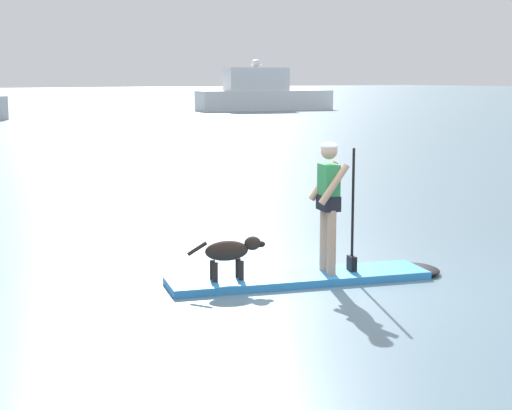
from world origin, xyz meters
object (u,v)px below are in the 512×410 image
person_paddler (330,198)px  dog (230,252)px  moored_boat_far_starboard (263,94)px  paddleboard (315,277)px

person_paddler → dog: person_paddler is taller
person_paddler → moored_boat_far_starboard: (31.42, 46.61, 0.19)m
paddleboard → moored_boat_far_starboard: (31.60, 46.55, 1.25)m
paddleboard → person_paddler: size_ratio=2.20×
paddleboard → dog: bearing=162.1°
paddleboard → moored_boat_far_starboard: 56.28m
moored_boat_far_starboard → person_paddler: bearing=-124.0°
dog → moored_boat_far_starboard: size_ratio=0.09×
paddleboard → moored_boat_far_starboard: size_ratio=0.33×
dog → person_paddler: bearing=-17.9°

